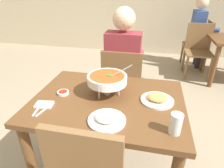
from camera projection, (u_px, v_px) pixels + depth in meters
ground_plane at (109, 165)px, 1.77m from camera, size 16.00×16.00×0.00m
dining_table_main at (108, 112)px, 1.48m from camera, size 1.12×0.83×0.73m
chair_diner_main at (122, 83)px, 2.14m from camera, size 0.44×0.44×0.90m
diner_main at (123, 62)px, 2.05m from camera, size 0.40×0.45×1.31m
curry_bowl at (107, 79)px, 1.43m from camera, size 0.33×0.30×0.26m
rice_plate at (107, 119)px, 1.19m from camera, size 0.24×0.24×0.06m
appetizer_plate at (157, 99)px, 1.39m from camera, size 0.24×0.24×0.06m
sauce_dish at (63, 92)px, 1.49m from camera, size 0.09×0.09×0.02m
napkin_folded at (44, 105)px, 1.35m from camera, size 0.13×0.10×0.02m
fork_utensil at (38, 109)px, 1.31m from camera, size 0.04×0.17×0.01m
spoon_utensil at (44, 110)px, 1.30m from camera, size 0.05×0.17×0.01m
drink_glass at (176, 125)px, 1.08m from camera, size 0.07×0.07×0.13m
chair_bg_left at (201, 42)px, 3.64m from camera, size 0.45×0.45×0.90m
chair_bg_right at (198, 47)px, 3.33m from camera, size 0.45×0.45×0.90m
patron_bg_left at (199, 29)px, 3.58m from camera, size 0.45×0.40×1.31m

